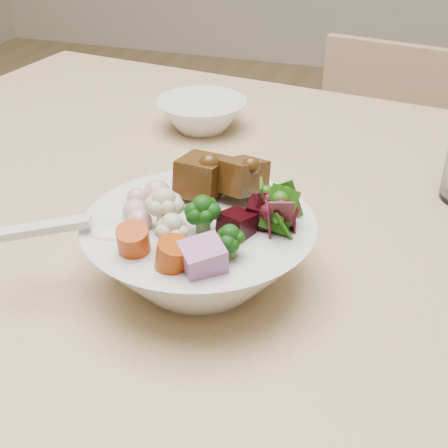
# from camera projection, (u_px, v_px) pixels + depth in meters

# --- Properties ---
(dining_table) EXTENTS (1.77, 1.14, 0.78)m
(dining_table) POSITION_uv_depth(u_px,v_px,m) (413.00, 325.00, 0.68)
(dining_table) COLOR tan
(dining_table) RESTS_ON ground
(chair_far) EXTENTS (0.42, 0.42, 0.78)m
(chair_far) POSITION_uv_depth(u_px,v_px,m) (373.00, 203.00, 1.44)
(chair_far) COLOR tan
(chair_far) RESTS_ON ground
(food_bowl) EXTENTS (0.22, 0.22, 0.12)m
(food_bowl) POSITION_uv_depth(u_px,v_px,m) (202.00, 246.00, 0.60)
(food_bowl) COLOR silver
(food_bowl) RESTS_ON dining_table
(soup_spoon) EXTENTS (0.13, 0.07, 0.03)m
(soup_spoon) POSITION_uv_depth(u_px,v_px,m) (92.00, 231.00, 0.57)
(soup_spoon) COLOR silver
(soup_spoon) RESTS_ON food_bowl
(side_bowl) EXTENTS (0.13, 0.13, 0.04)m
(side_bowl) POSITION_uv_depth(u_px,v_px,m) (202.00, 115.00, 0.94)
(side_bowl) COLOR silver
(side_bowl) RESTS_ON dining_table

